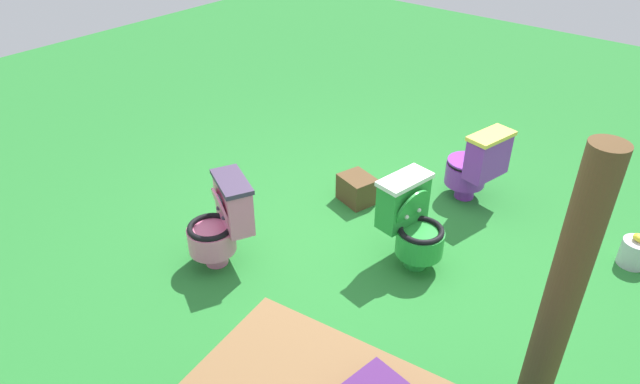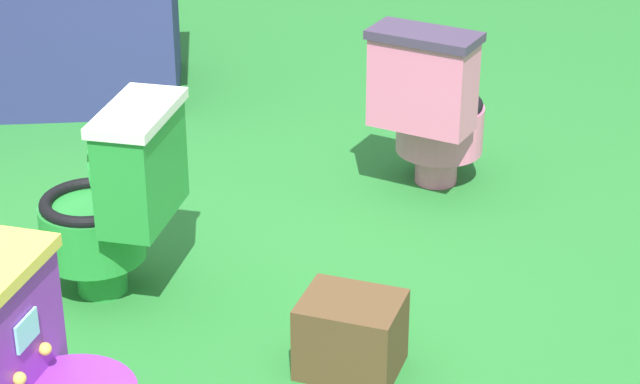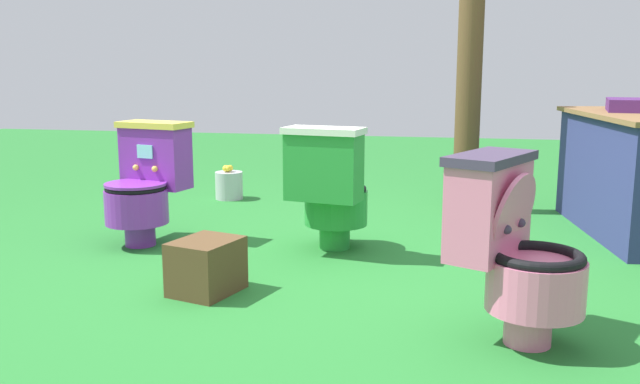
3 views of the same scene
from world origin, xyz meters
name	(u,v)px [view 2 (image 2 of 3)]	position (x,y,z in m)	size (l,w,h in m)	color
ground	(229,288)	(0.00, 0.00, 0.00)	(14.00, 14.00, 0.00)	#26752D
toilet_pink	(432,106)	(0.75, 0.88, 0.37)	(0.58, 0.62, 0.73)	pink
toilet_green	(115,199)	(-0.38, -0.04, 0.37)	(0.55, 0.48, 0.73)	green
vendor_table	(33,20)	(-1.18, 1.88, 0.39)	(1.56, 1.05, 0.85)	navy
small_crate	(351,335)	(0.45, -0.48, 0.13)	(0.32, 0.26, 0.25)	brown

